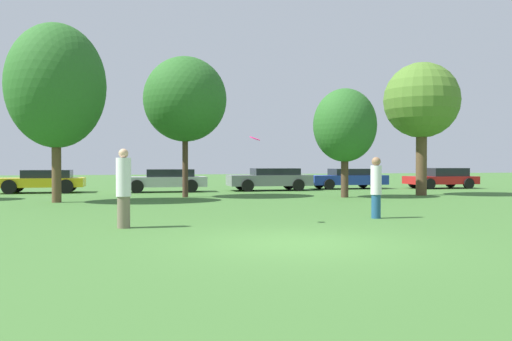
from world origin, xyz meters
name	(u,v)px	position (x,y,z in m)	size (l,w,h in m)	color
ground_plane	(298,242)	(0.00, 0.00, 0.00)	(120.00, 120.00, 0.00)	#3D6B2D
person_thrower	(124,188)	(-3.29, 3.22, 0.96)	(0.35, 0.35, 1.89)	#726651
person_catcher	(376,187)	(3.57, 3.76, 0.89)	(0.30, 0.30, 1.72)	navy
frisbee	(255,138)	(-0.06, 3.23, 2.17)	(0.29, 0.28, 0.15)	#F21E72
tree_1	(56,86)	(-5.77, 12.28, 4.54)	(3.81, 3.81, 6.98)	brown
tree_2	(185,99)	(-0.52, 14.17, 4.39)	(3.71, 3.71, 6.30)	#473323
tree_3	(345,126)	(6.39, 12.34, 3.21)	(2.83, 2.83, 4.87)	#473323
tree_4	(422,101)	(10.54, 12.84, 4.47)	(3.57, 3.57, 6.31)	brown
parked_car_yellow	(43,180)	(-7.21, 19.49, 0.64)	(4.33, 2.15, 1.18)	gold
parked_car_silver	(165,180)	(-1.04, 18.70, 0.65)	(4.49, 1.92, 1.20)	#B2B2B7
parked_car_grey	(270,179)	(4.76, 18.80, 0.67)	(4.61, 2.18, 1.24)	slate
parked_car_blue	(348,178)	(9.74, 19.51, 0.63)	(4.63, 2.05, 1.19)	#1E389E
parked_car_red	(442,178)	(15.51, 18.69, 0.64)	(4.15, 2.18, 1.23)	red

